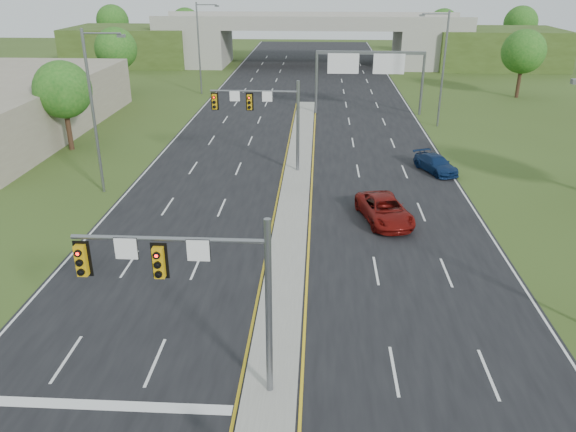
{
  "coord_description": "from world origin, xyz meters",
  "views": [
    {
      "loc": [
        1.58,
        -16.26,
        14.18
      ],
      "look_at": [
        0.13,
        9.47,
        3.0
      ],
      "focal_mm": 35.0,
      "sensor_mm": 36.0,
      "label": 1
    }
  ],
  "objects_px": {
    "signal_mast_near": "(201,280)",
    "car_far_a": "(385,210)",
    "car_far_b": "(436,164)",
    "overpass": "(311,43)",
    "signal_mast_far": "(268,112)",
    "sign_gantry": "(369,65)"
  },
  "relations": [
    {
      "from": "signal_mast_far",
      "to": "overpass",
      "type": "distance_m",
      "value": 55.13
    },
    {
      "from": "signal_mast_near",
      "to": "car_far_b",
      "type": "relative_size",
      "value": 1.6
    },
    {
      "from": "signal_mast_far",
      "to": "car_far_a",
      "type": "height_order",
      "value": "signal_mast_far"
    },
    {
      "from": "car_far_a",
      "to": "car_far_b",
      "type": "height_order",
      "value": "car_far_a"
    },
    {
      "from": "signal_mast_far",
      "to": "car_far_a",
      "type": "xyz_separation_m",
      "value": [
        8.01,
        -9.02,
        -3.95
      ]
    },
    {
      "from": "overpass",
      "to": "signal_mast_near",
      "type": "bearing_deg",
      "value": -91.62
    },
    {
      "from": "signal_mast_near",
      "to": "overpass",
      "type": "xyz_separation_m",
      "value": [
        2.26,
        80.07,
        -1.17
      ]
    },
    {
      "from": "signal_mast_far",
      "to": "car_far_a",
      "type": "distance_m",
      "value": 12.69
    },
    {
      "from": "overpass",
      "to": "car_far_a",
      "type": "relative_size",
      "value": 14.75
    },
    {
      "from": "signal_mast_far",
      "to": "sign_gantry",
      "type": "height_order",
      "value": "signal_mast_far"
    },
    {
      "from": "overpass",
      "to": "car_far_b",
      "type": "distance_m",
      "value": 55.49
    },
    {
      "from": "car_far_a",
      "to": "signal_mast_far",
      "type": "bearing_deg",
      "value": 118.6
    },
    {
      "from": "signal_mast_near",
      "to": "car_far_b",
      "type": "xyz_separation_m",
      "value": [
        12.92,
        25.7,
        -4.07
      ]
    },
    {
      "from": "car_far_a",
      "to": "car_far_b",
      "type": "relative_size",
      "value": 1.24
    },
    {
      "from": "signal_mast_far",
      "to": "sign_gantry",
      "type": "relative_size",
      "value": 0.6
    },
    {
      "from": "overpass",
      "to": "car_far_b",
      "type": "bearing_deg",
      "value": -78.91
    },
    {
      "from": "signal_mast_near",
      "to": "sign_gantry",
      "type": "bearing_deg",
      "value": 78.75
    },
    {
      "from": "signal_mast_far",
      "to": "overpass",
      "type": "bearing_deg",
      "value": 87.65
    },
    {
      "from": "signal_mast_near",
      "to": "car_far_b",
      "type": "distance_m",
      "value": 29.05
    },
    {
      "from": "overpass",
      "to": "sign_gantry",
      "type": "bearing_deg",
      "value": -79.21
    },
    {
      "from": "overpass",
      "to": "car_far_b",
      "type": "relative_size",
      "value": 18.23
    },
    {
      "from": "signal_mast_near",
      "to": "car_far_a",
      "type": "relative_size",
      "value": 1.29
    }
  ]
}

